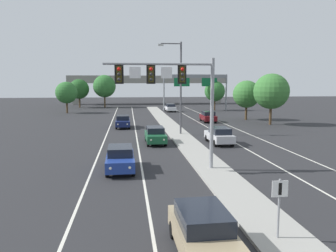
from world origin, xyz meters
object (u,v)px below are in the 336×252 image
object	(u,v)px
car_oncoming_navy	(123,121)
car_receding_white	(170,108)
highway_sign_gantry	(196,81)
tree_far_right_b	(247,94)
tree_far_right_a	(215,91)
overhead_signal_mast	(175,87)
car_receding_darkred	(208,116)
median_sign_post	(279,200)
car_oncoming_blue	(120,158)
tree_far_right_c	(271,91)
car_oncoming_green	(155,135)
car_receding_silver	(219,135)
street_lamp_median	(179,83)
tree_far_left_a	(66,93)
car_oncoming_tan	(204,233)
tree_far_left_b	(104,86)
tree_far_left_c	(79,89)

from	to	relation	value
car_oncoming_navy	car_receding_white	xyz separation A→B (m)	(9.13, 23.55, 0.00)
highway_sign_gantry	tree_far_right_b	world-z (taller)	highway_sign_gantry
tree_far_right_a	tree_far_right_b	bearing A→B (deg)	-89.08
overhead_signal_mast	car_receding_darkred	bearing A→B (deg)	72.04
median_sign_post	car_receding_darkred	bearing A→B (deg)	80.30
car_oncoming_blue	tree_far_right_c	bearing A→B (deg)	47.95
car_oncoming_green	tree_far_right_c	xyz separation A→B (m)	(17.02, 12.67, 3.78)
car_oncoming_navy	car_receding_silver	size ratio (longest dim) A/B	0.99
street_lamp_median	tree_far_left_a	bearing A→B (deg)	120.22
tree_far_right_a	overhead_signal_mast	bearing A→B (deg)	-107.60
car_oncoming_tan	car_oncoming_navy	xyz separation A→B (m)	(-3.12, 33.10, 0.00)
car_oncoming_tan	car_oncoming_blue	bearing A→B (deg)	104.57
car_oncoming_tan	tree_far_left_b	distance (m)	70.47
tree_far_right_a	tree_far_left_a	world-z (taller)	tree_far_right_a
car_oncoming_tan	tree_far_right_a	world-z (taller)	tree_far_right_a
median_sign_post	car_receding_white	xyz separation A→B (m)	(3.08, 55.97, -0.77)
street_lamp_median	tree_far_left_c	distance (m)	46.90
street_lamp_median	car_receding_darkred	bearing A→B (deg)	62.38
tree_far_right_b	tree_far_left_b	size ratio (longest dim) A/B	0.81
overhead_signal_mast	car_receding_white	xyz separation A→B (m)	(5.49, 45.71, -4.67)
car_oncoming_blue	car_oncoming_navy	size ratio (longest dim) A/B	1.00
tree_far_left_a	highway_sign_gantry	bearing A→B (deg)	4.51
car_receding_silver	tree_far_right_a	bearing A→B (deg)	76.06
car_oncoming_navy	car_receding_white	bearing A→B (deg)	68.81
car_receding_darkred	median_sign_post	bearing A→B (deg)	-99.70
car_oncoming_blue	tree_far_right_c	world-z (taller)	tree_far_right_c
car_oncoming_green	car_oncoming_navy	bearing A→B (deg)	105.21
car_receding_silver	car_receding_darkred	world-z (taller)	same
car_receding_darkred	car_receding_white	xyz separation A→B (m)	(-3.30, 18.60, 0.00)
car_oncoming_green	car_receding_darkred	bearing A→B (deg)	61.29
overhead_signal_mast	tree_far_left_a	world-z (taller)	overhead_signal_mast
highway_sign_gantry	tree_far_right_a	bearing A→B (deg)	10.92
highway_sign_gantry	car_oncoming_green	bearing A→B (deg)	-107.12
tree_far_right_a	highway_sign_gantry	bearing A→B (deg)	-169.08
car_oncoming_blue	tree_far_left_a	bearing A→B (deg)	104.08
car_receding_silver	tree_far_right_b	size ratio (longest dim) A/B	0.73
street_lamp_median	tree_far_right_a	size ratio (longest dim) A/B	1.62
overhead_signal_mast	tree_far_left_a	bearing A→B (deg)	108.06
street_lamp_median	car_receding_darkred	distance (m)	14.28
tree_far_right_a	car_receding_darkred	bearing A→B (deg)	-107.11
tree_far_right_b	tree_far_right_a	bearing A→B (deg)	90.92
car_oncoming_blue	tree_far_right_b	size ratio (longest dim) A/B	0.73
street_lamp_median	car_receding_white	xyz separation A→B (m)	(2.90, 30.47, -4.97)
car_receding_white	tree_far_right_b	size ratio (longest dim) A/B	0.74
street_lamp_median	car_receding_darkred	size ratio (longest dim) A/B	2.22
median_sign_post	car_oncoming_green	world-z (taller)	median_sign_post
car_receding_darkred	tree_far_right_a	size ratio (longest dim) A/B	0.73
car_receding_silver	car_oncoming_green	bearing A→B (deg)	171.69
tree_far_right_c	highway_sign_gantry	bearing A→B (deg)	103.73
street_lamp_median	tree_far_right_a	distance (m)	34.68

